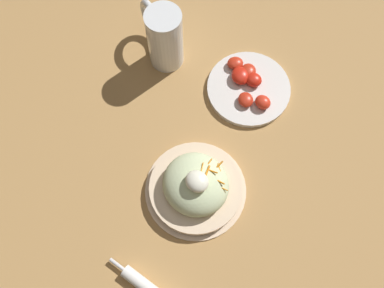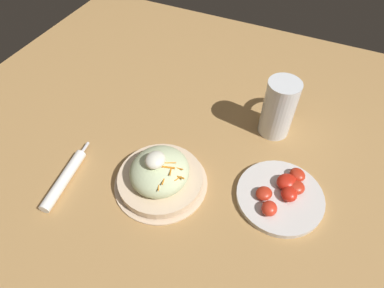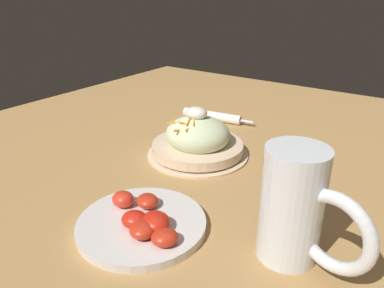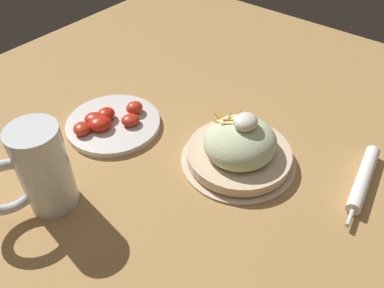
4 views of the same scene
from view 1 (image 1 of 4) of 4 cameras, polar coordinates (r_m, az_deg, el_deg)
ground_plane at (r=0.87m, az=-2.23°, el=-3.17°), size 1.43×1.43×0.00m
salad_plate at (r=0.82m, az=0.54°, el=-6.10°), size 0.22×0.22×0.11m
beer_mug at (r=0.93m, az=-4.07°, el=14.83°), size 0.15×0.08×0.16m
tomato_plate at (r=0.94m, az=8.11°, el=8.22°), size 0.20×0.20×0.04m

